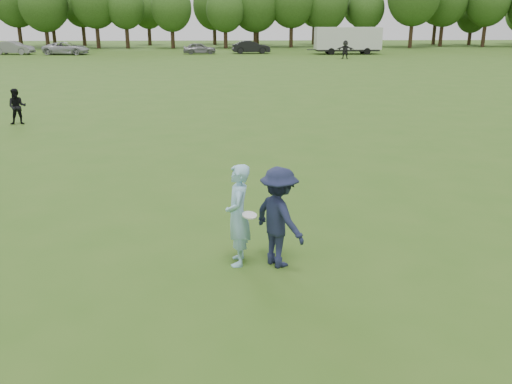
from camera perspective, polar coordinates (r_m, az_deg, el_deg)
ground at (r=10.52m, az=2.52°, el=-7.08°), size 200.00×200.00×0.00m
thrower at (r=9.99m, az=-1.91°, el=-2.46°), size 0.48×0.71×1.93m
defender at (r=9.94m, az=2.44°, el=-2.67°), size 1.28×1.41×1.89m
player_far_a at (r=25.62m, az=-23.84°, el=8.22°), size 0.85×0.72×1.54m
player_far_d at (r=62.04m, az=9.37°, el=14.57°), size 1.93×1.01×1.99m
car_b at (r=74.70m, az=-24.16°, el=13.68°), size 4.97×2.31×1.58m
car_c at (r=71.98m, az=-19.35°, el=14.08°), size 5.55×2.75×1.51m
car_e at (r=69.75m, az=-5.97°, el=14.81°), size 4.17×1.98×1.38m
car_f at (r=70.33m, az=-0.53°, el=15.01°), size 4.88×2.12×1.56m
disc_in_play at (r=9.79m, az=-0.69°, el=-2.46°), size 0.32×0.32×0.09m
cargo_trailer at (r=70.09m, az=9.63°, el=15.57°), size 9.00×2.75×3.20m
treeline at (r=86.48m, az=-0.15°, el=19.20°), size 130.35×18.39×11.74m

